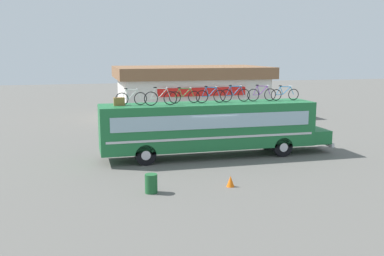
# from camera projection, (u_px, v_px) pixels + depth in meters

# --- Properties ---
(ground_plane) EXTENTS (120.00, 120.00, 0.00)m
(ground_plane) POSITION_uv_depth(u_px,v_px,m) (208.00, 157.00, 24.81)
(ground_plane) COLOR #605E59
(bus) EXTENTS (13.20, 2.43, 3.02)m
(bus) POSITION_uv_depth(u_px,v_px,m) (212.00, 126.00, 24.56)
(bus) COLOR #1E6B38
(bus) RESTS_ON ground
(luggage_bag_1) EXTENTS (0.56, 0.37, 0.42)m
(luggage_bag_1) POSITION_uv_depth(u_px,v_px,m) (119.00, 101.00, 23.20)
(luggage_bag_1) COLOR olive
(luggage_bag_1) RESTS_ON bus
(rooftop_bicycle_1) EXTENTS (1.66, 0.44, 0.91)m
(rooftop_bicycle_1) POSITION_uv_depth(u_px,v_px,m) (131.00, 98.00, 23.21)
(rooftop_bicycle_1) COLOR black
(rooftop_bicycle_1) RESTS_ON bus
(rooftop_bicycle_2) EXTENTS (1.78, 0.44, 0.98)m
(rooftop_bicycle_2) POSITION_uv_depth(u_px,v_px,m) (161.00, 98.00, 23.21)
(rooftop_bicycle_2) COLOR black
(rooftop_bicycle_2) RESTS_ON bus
(rooftop_bicycle_3) EXTENTS (1.75, 0.44, 0.89)m
(rooftop_bicycle_3) POSITION_uv_depth(u_px,v_px,m) (184.00, 96.00, 24.20)
(rooftop_bicycle_3) COLOR black
(rooftop_bicycle_3) RESTS_ON bus
(rooftop_bicycle_4) EXTENTS (1.72, 0.44, 0.94)m
(rooftop_bicycle_4) POSITION_uv_depth(u_px,v_px,m) (211.00, 96.00, 24.35)
(rooftop_bicycle_4) COLOR black
(rooftop_bicycle_4) RESTS_ON bus
(rooftop_bicycle_5) EXTENTS (1.78, 0.44, 0.96)m
(rooftop_bicycle_5) POSITION_uv_depth(u_px,v_px,m) (235.00, 95.00, 24.86)
(rooftop_bicycle_5) COLOR black
(rooftop_bicycle_5) RESTS_ON bus
(rooftop_bicycle_6) EXTENTS (1.75, 0.44, 0.95)m
(rooftop_bicycle_6) POSITION_uv_depth(u_px,v_px,m) (262.00, 94.00, 25.20)
(rooftop_bicycle_6) COLOR black
(rooftop_bicycle_6) RESTS_ON bus
(rooftop_bicycle_7) EXTENTS (1.76, 0.44, 0.88)m
(rooftop_bicycle_7) POSITION_uv_depth(u_px,v_px,m) (285.00, 94.00, 25.60)
(rooftop_bicycle_7) COLOR black
(rooftop_bicycle_7) RESTS_ON bus
(roadside_building) EXTENTS (13.75, 8.49, 4.46)m
(roadside_building) POSITION_uv_depth(u_px,v_px,m) (191.00, 90.00, 40.95)
(roadside_building) COLOR silver
(roadside_building) RESTS_ON ground
(trash_bin) EXTENTS (0.52, 0.52, 0.80)m
(trash_bin) POSITION_uv_depth(u_px,v_px,m) (151.00, 184.00, 18.37)
(trash_bin) COLOR #1E592D
(trash_bin) RESTS_ON ground
(traffic_cone) EXTENTS (0.35, 0.35, 0.49)m
(traffic_cone) POSITION_uv_depth(u_px,v_px,m) (231.00, 181.00, 19.23)
(traffic_cone) COLOR orange
(traffic_cone) RESTS_ON ground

